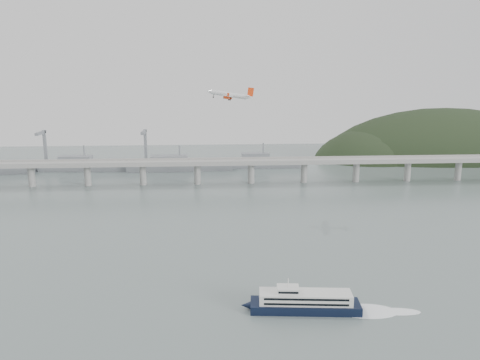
{
  "coord_description": "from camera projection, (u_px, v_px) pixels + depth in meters",
  "views": [
    {
      "loc": [
        -18.56,
        -225.26,
        99.51
      ],
      "look_at": [
        0.0,
        55.0,
        36.0
      ],
      "focal_mm": 35.0,
      "sensor_mm": 36.0,
      "label": 1
    }
  ],
  "objects": [
    {
      "name": "airliner",
      "position": [
        230.0,
        95.0,
        322.79
      ],
      "size": [
        33.18,
        30.65,
        9.27
      ],
      "rotation": [
        0.05,
        -0.14,
        2.89
      ],
      "color": "white",
      "rests_on": "ground"
    },
    {
      "name": "ferry",
      "position": [
        305.0,
        302.0,
        201.12
      ],
      "size": [
        77.51,
        18.64,
        14.62
      ],
      "rotation": [
        0.0,
        0.0,
        -0.1
      ],
      "color": "black",
      "rests_on": "ground"
    },
    {
      "name": "distant_fleet",
      "position": [
        79.0,
        166.0,
        488.98
      ],
      "size": [
        453.0,
        60.9,
        40.0
      ],
      "color": "slate",
      "rests_on": "ground"
    },
    {
      "name": "bridge",
      "position": [
        228.0,
        165.0,
        433.06
      ],
      "size": [
        800.0,
        22.0,
        23.9
      ],
      "color": "gray",
      "rests_on": "ground"
    },
    {
      "name": "ground",
      "position": [
        247.0,
        271.0,
        242.37
      ],
      "size": [
        900.0,
        900.0,
        0.0
      ],
      "primitive_type": "plane",
      "color": "slate",
      "rests_on": "ground"
    },
    {
      "name": "headland",
      "position": [
        451.0,
        171.0,
        587.89
      ],
      "size": [
        365.0,
        155.0,
        156.0
      ],
      "color": "black",
      "rests_on": "ground"
    }
  ]
}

